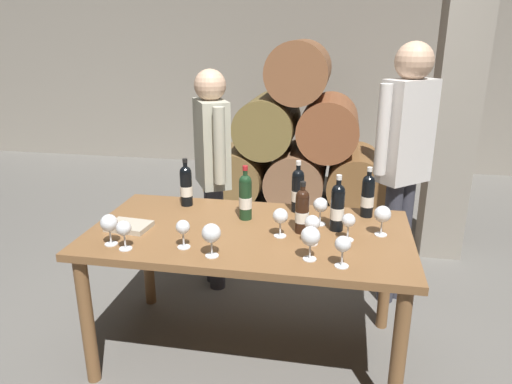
{
  "coord_description": "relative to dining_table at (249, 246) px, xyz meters",
  "views": [
    {
      "loc": [
        0.46,
        -2.28,
        1.77
      ],
      "look_at": [
        0.0,
        0.2,
        0.91
      ],
      "focal_mm": 33.32,
      "sensor_mm": 36.0,
      "label": 1
    }
  ],
  "objects": [
    {
      "name": "wine_glass_1",
      "position": [
        0.49,
        -0.32,
        0.2
      ],
      "size": [
        0.07,
        0.07,
        0.15
      ],
      "color": "white",
      "rests_on": "dining_table"
    },
    {
      "name": "wine_bottle_0",
      "position": [
        0.46,
        0.09,
        0.22
      ],
      "size": [
        0.07,
        0.07,
        0.31
      ],
      "color": "black",
      "rests_on": "dining_table"
    },
    {
      "name": "wine_glass_3",
      "position": [
        0.52,
        -0.03,
        0.19
      ],
      "size": [
        0.07,
        0.07,
        0.14
      ],
      "color": "white",
      "rests_on": "dining_table"
    },
    {
      "name": "stone_pillar",
      "position": [
        1.3,
        1.6,
        0.63
      ],
      "size": [
        0.32,
        0.32,
        2.6
      ],
      "primitive_type": "cube",
      "color": "gray",
      "rests_on": "ground_plane"
    },
    {
      "name": "wine_glass_4",
      "position": [
        -0.64,
        -0.3,
        0.2
      ],
      "size": [
        0.09,
        0.09,
        0.16
      ],
      "color": "white",
      "rests_on": "dining_table"
    },
    {
      "name": "wine_bottle_3",
      "position": [
        -0.05,
        0.16,
        0.22
      ],
      "size": [
        0.07,
        0.07,
        0.31
      ],
      "color": "#19381E",
      "rests_on": "dining_table"
    },
    {
      "name": "wine_bottle_2",
      "position": [
        0.28,
        0.03,
        0.21
      ],
      "size": [
        0.07,
        0.07,
        0.28
      ],
      "color": "black",
      "rests_on": "dining_table"
    },
    {
      "name": "wine_glass_8",
      "position": [
        0.37,
        0.15,
        0.2
      ],
      "size": [
        0.08,
        0.08,
        0.15
      ],
      "color": "white",
      "rests_on": "dining_table"
    },
    {
      "name": "taster_seated_left",
      "position": [
        -0.4,
        0.72,
        0.25
      ],
      "size": [
        0.31,
        0.44,
        1.54
      ],
      "color": "#383842",
      "rests_on": "ground_plane"
    },
    {
      "name": "wine_glass_0",
      "position": [
        -0.55,
        -0.33,
        0.2
      ],
      "size": [
        0.07,
        0.07,
        0.15
      ],
      "color": "white",
      "rests_on": "dining_table"
    },
    {
      "name": "wine_glass_10",
      "position": [
        0.17,
        -0.04,
        0.2
      ],
      "size": [
        0.08,
        0.08,
        0.15
      ],
      "color": "white",
      "rests_on": "dining_table"
    },
    {
      "name": "cellar_back_wall",
      "position": [
        0.0,
        4.2,
        0.73
      ],
      "size": [
        10.0,
        0.24,
        2.8
      ],
      "primitive_type": "cube",
      "color": "gray",
      "rests_on": "ground_plane"
    },
    {
      "name": "wine_glass_9",
      "position": [
        -0.11,
        -0.33,
        0.21
      ],
      "size": [
        0.09,
        0.09,
        0.16
      ],
      "color": "white",
      "rests_on": "dining_table"
    },
    {
      "name": "wine_glass_2",
      "position": [
        0.69,
        0.07,
        0.2
      ],
      "size": [
        0.09,
        0.09,
        0.16
      ],
      "color": "white",
      "rests_on": "dining_table"
    },
    {
      "name": "tasting_notebook",
      "position": [
        -0.64,
        -0.09,
        0.11
      ],
      "size": [
        0.23,
        0.18,
        0.03
      ],
      "primitive_type": "cube",
      "rotation": [
        0.0,
        0.0,
        -0.1
      ],
      "color": "#B2A893",
      "rests_on": "dining_table"
    },
    {
      "name": "wine_glass_5",
      "position": [
        -0.27,
        -0.26,
        0.19
      ],
      "size": [
        0.07,
        0.07,
        0.14
      ],
      "color": "white",
      "rests_on": "dining_table"
    },
    {
      "name": "dining_table",
      "position": [
        0.0,
        0.0,
        0.0
      ],
      "size": [
        1.7,
        0.9,
        0.76
      ],
      "color": "brown",
      "rests_on": "ground_plane"
    },
    {
      "name": "wine_bottle_5",
      "position": [
        0.62,
        0.33,
        0.22
      ],
      "size": [
        0.07,
        0.07,
        0.29
      ],
      "color": "black",
      "rests_on": "dining_table"
    },
    {
      "name": "barrel_stack",
      "position": [
        0.0,
        2.6,
        -0.01
      ],
      "size": [
        1.86,
        0.9,
        1.69
      ],
      "color": "brown",
      "rests_on": "ground_plane"
    },
    {
      "name": "wine_glass_6",
      "position": [
        0.34,
        -0.11,
        0.2
      ],
      "size": [
        0.08,
        0.08,
        0.15
      ],
      "color": "white",
      "rests_on": "dining_table"
    },
    {
      "name": "ground_plane",
      "position": [
        0.0,
        0.0,
        -0.67
      ],
      "size": [
        14.0,
        14.0,
        0.0
      ],
      "primitive_type": "plane",
      "color": "#66635E"
    },
    {
      "name": "sommelier_presenting",
      "position": [
        0.85,
        0.75,
        0.37
      ],
      "size": [
        0.39,
        0.35,
        1.72
      ],
      "color": "#383842",
      "rests_on": "ground_plane"
    },
    {
      "name": "wine_bottle_4",
      "position": [
        -0.45,
        0.31,
        0.22
      ],
      "size": [
        0.07,
        0.07,
        0.29
      ],
      "color": "black",
      "rests_on": "dining_table"
    },
    {
      "name": "wine_glass_7",
      "position": [
        0.34,
        -0.28,
        0.21
      ],
      "size": [
        0.09,
        0.09,
        0.16
      ],
      "color": "white",
      "rests_on": "dining_table"
    },
    {
      "name": "wine_bottle_1",
      "position": [
        0.22,
        0.34,
        0.22
      ],
      "size": [
        0.07,
        0.07,
        0.31
      ],
      "color": "black",
      "rests_on": "dining_table"
    }
  ]
}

